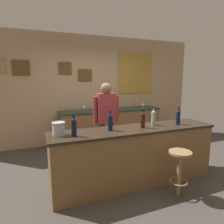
{
  "coord_description": "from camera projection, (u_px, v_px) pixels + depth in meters",
  "views": [
    {
      "loc": [
        -1.47,
        -3.07,
        1.7
      ],
      "look_at": [
        -0.06,
        0.45,
        1.05
      ],
      "focal_mm": 31.48,
      "sensor_mm": 36.0,
      "label": 1
    }
  ],
  "objects": [
    {
      "name": "wine_glass_d",
      "position": [
        143.0,
        104.0,
        5.36
      ],
      "size": [
        0.07,
        0.07,
        0.16
      ],
      "color": "silver",
      "rests_on": "side_counter"
    },
    {
      "name": "wine_bottle_c",
      "position": [
        143.0,
        119.0,
        3.12
      ],
      "size": [
        0.07,
        0.07,
        0.31
      ],
      "color": "black",
      "rests_on": "bar_counter"
    },
    {
      "name": "wine_glass_a",
      "position": [
        84.0,
        106.0,
        4.93
      ],
      "size": [
        0.07,
        0.07,
        0.16
      ],
      "color": "silver",
      "rests_on": "side_counter"
    },
    {
      "name": "wine_bottle_d",
      "position": [
        153.0,
        117.0,
        3.29
      ],
      "size": [
        0.07,
        0.07,
        0.31
      ],
      "color": "#999E99",
      "rests_on": "bar_counter"
    },
    {
      "name": "bar_stool",
      "position": [
        179.0,
        166.0,
        2.81
      ],
      "size": [
        0.32,
        0.32,
        0.68
      ],
      "color": "olive",
      "rests_on": "ground_plane"
    },
    {
      "name": "wine_bottle_b",
      "position": [
        110.0,
        122.0,
        2.96
      ],
      "size": [
        0.07,
        0.07,
        0.31
      ],
      "color": "black",
      "rests_on": "bar_counter"
    },
    {
      "name": "bar_counter",
      "position": [
        135.0,
        156.0,
        3.19
      ],
      "size": [
        2.71,
        0.6,
        0.92
      ],
      "color": "brown",
      "rests_on": "ground_plane"
    },
    {
      "name": "bartender",
      "position": [
        106.0,
        119.0,
        3.78
      ],
      "size": [
        0.52,
        0.21,
        1.62
      ],
      "color": "#384766",
      "rests_on": "ground_plane"
    },
    {
      "name": "wine_glass_c",
      "position": [
        117.0,
        105.0,
        5.19
      ],
      "size": [
        0.07,
        0.07,
        0.16
      ],
      "color": "silver",
      "rests_on": "side_counter"
    },
    {
      "name": "wine_bottle_e",
      "position": [
        178.0,
        117.0,
        3.34
      ],
      "size": [
        0.07,
        0.07,
        0.31
      ],
      "color": "black",
      "rests_on": "bar_counter"
    },
    {
      "name": "ground_plane",
      "position": [
        124.0,
        171.0,
        3.63
      ],
      "size": [
        10.0,
        10.0,
        0.0
      ],
      "primitive_type": "plane",
      "color": "#423D38"
    },
    {
      "name": "side_counter",
      "position": [
        111.0,
        126.0,
        5.22
      ],
      "size": [
        2.69,
        0.56,
        0.9
      ],
      "color": "brown",
      "rests_on": "ground_plane"
    },
    {
      "name": "back_wall",
      "position": [
        93.0,
        89.0,
        5.26
      ],
      "size": [
        6.0,
        0.09,
        2.8
      ],
      "color": "tan",
      "rests_on": "ground_plane"
    },
    {
      "name": "wine_glass_b",
      "position": [
        93.0,
        106.0,
        4.93
      ],
      "size": [
        0.07,
        0.07,
        0.16
      ],
      "color": "silver",
      "rests_on": "side_counter"
    },
    {
      "name": "wine_bottle_a",
      "position": [
        74.0,
        127.0,
        2.65
      ],
      "size": [
        0.07,
        0.07,
        0.31
      ],
      "color": "black",
      "rests_on": "bar_counter"
    },
    {
      "name": "ice_bucket",
      "position": [
        59.0,
        128.0,
        2.71
      ],
      "size": [
        0.19,
        0.19,
        0.19
      ],
      "color": "#B7BABF",
      "rests_on": "bar_counter"
    }
  ]
}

